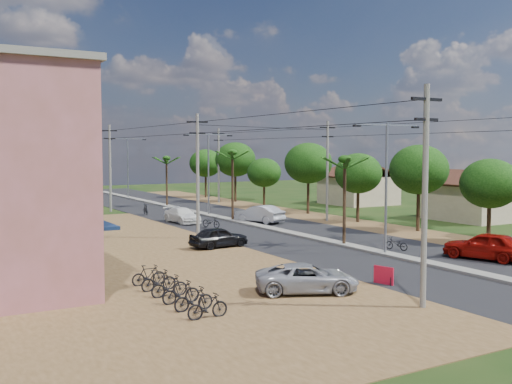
% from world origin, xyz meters
% --- Properties ---
extents(ground, '(160.00, 160.00, 0.00)m').
position_xyz_m(ground, '(0.00, 0.00, 0.00)').
color(ground, black).
rests_on(ground, ground).
extents(road, '(12.00, 110.00, 0.04)m').
position_xyz_m(road, '(0.00, 15.00, 0.02)').
color(road, black).
rests_on(road, ground).
extents(median, '(1.00, 90.00, 0.18)m').
position_xyz_m(median, '(0.00, 18.00, 0.09)').
color(median, '#605E56').
rests_on(median, ground).
extents(dirt_lot_west, '(18.00, 46.00, 0.04)m').
position_xyz_m(dirt_lot_west, '(-15.00, 8.00, 0.02)').
color(dirt_lot_west, '#51391B').
rests_on(dirt_lot_west, ground).
extents(dirt_shoulder_east, '(5.00, 90.00, 0.03)m').
position_xyz_m(dirt_shoulder_east, '(8.50, 15.00, 0.01)').
color(dirt_shoulder_east, '#51391B').
rests_on(dirt_shoulder_east, ground).
extents(house_east_near, '(7.60, 7.50, 4.60)m').
position_xyz_m(house_east_near, '(20.00, 10.00, 2.39)').
color(house_east_near, tan).
rests_on(house_east_near, ground).
extents(house_east_far, '(7.60, 7.50, 4.60)m').
position_xyz_m(house_east_far, '(21.00, 28.00, 2.39)').
color(house_east_far, tan).
rests_on(house_east_far, ground).
extents(tree_east_b, '(4.00, 4.00, 5.83)m').
position_xyz_m(tree_east_b, '(9.30, 0.00, 4.11)').
color(tree_east_b, black).
rests_on(tree_east_b, ground).
extents(tree_east_c, '(4.60, 4.60, 6.83)m').
position_xyz_m(tree_east_c, '(9.70, 7.00, 4.86)').
color(tree_east_c, black).
rests_on(tree_east_c, ground).
extents(tree_east_d, '(4.20, 4.20, 6.13)m').
position_xyz_m(tree_east_d, '(9.40, 14.00, 4.34)').
color(tree_east_d, black).
rests_on(tree_east_d, ground).
extents(tree_east_e, '(4.80, 4.80, 7.14)m').
position_xyz_m(tree_east_e, '(9.60, 22.00, 5.09)').
color(tree_east_e, black).
rests_on(tree_east_e, ground).
extents(tree_east_f, '(3.80, 3.80, 5.52)m').
position_xyz_m(tree_east_f, '(9.20, 30.00, 3.89)').
color(tree_east_f, black).
rests_on(tree_east_f, ground).
extents(tree_east_g, '(5.00, 5.00, 7.38)m').
position_xyz_m(tree_east_g, '(9.80, 38.00, 5.24)').
color(tree_east_g, black).
rests_on(tree_east_g, ground).
extents(tree_east_h, '(4.40, 4.40, 6.52)m').
position_xyz_m(tree_east_h, '(9.50, 46.00, 4.64)').
color(tree_east_h, black).
rests_on(tree_east_h, ground).
extents(palm_median_near, '(2.00, 2.00, 6.15)m').
position_xyz_m(palm_median_near, '(0.00, 4.00, 5.54)').
color(palm_median_near, black).
rests_on(palm_median_near, ground).
extents(palm_median_mid, '(2.00, 2.00, 6.55)m').
position_xyz_m(palm_median_mid, '(0.00, 20.00, 5.90)').
color(palm_median_mid, black).
rests_on(palm_median_mid, ground).
extents(palm_median_far, '(2.00, 2.00, 5.85)m').
position_xyz_m(palm_median_far, '(0.00, 36.00, 5.26)').
color(palm_median_far, black).
rests_on(palm_median_far, ground).
extents(streetlight_near, '(5.10, 0.18, 8.00)m').
position_xyz_m(streetlight_near, '(0.00, 0.00, 4.79)').
color(streetlight_near, gray).
rests_on(streetlight_near, ground).
extents(streetlight_mid, '(5.10, 0.18, 8.00)m').
position_xyz_m(streetlight_mid, '(0.00, 25.00, 4.79)').
color(streetlight_mid, gray).
rests_on(streetlight_mid, ground).
extents(streetlight_far, '(5.10, 0.18, 8.00)m').
position_xyz_m(streetlight_far, '(0.00, 50.00, 4.79)').
color(streetlight_far, gray).
rests_on(streetlight_far, ground).
extents(utility_pole_w_a, '(1.60, 0.24, 9.00)m').
position_xyz_m(utility_pole_w_a, '(-7.00, -10.00, 4.76)').
color(utility_pole_w_a, '#605E56').
rests_on(utility_pole_w_a, ground).
extents(utility_pole_w_b, '(1.60, 0.24, 9.00)m').
position_xyz_m(utility_pole_w_b, '(-7.00, 12.00, 4.76)').
color(utility_pole_w_b, '#605E56').
rests_on(utility_pole_w_b, ground).
extents(utility_pole_w_c, '(1.60, 0.24, 9.00)m').
position_xyz_m(utility_pole_w_c, '(-7.00, 34.00, 4.76)').
color(utility_pole_w_c, '#605E56').
rests_on(utility_pole_w_c, ground).
extents(utility_pole_w_d, '(1.60, 0.24, 9.00)m').
position_xyz_m(utility_pole_w_d, '(-7.00, 55.00, 4.76)').
color(utility_pole_w_d, '#605E56').
rests_on(utility_pole_w_d, ground).
extents(utility_pole_e_b, '(1.60, 0.24, 9.00)m').
position_xyz_m(utility_pole_e_b, '(7.50, 16.00, 4.76)').
color(utility_pole_e_b, '#605E56').
rests_on(utility_pole_e_b, ground).
extents(utility_pole_e_c, '(1.60, 0.24, 9.00)m').
position_xyz_m(utility_pole_e_c, '(7.50, 38.00, 4.76)').
color(utility_pole_e_c, '#605E56').
rests_on(utility_pole_e_c, ground).
extents(car_red_near, '(3.39, 5.15, 1.63)m').
position_xyz_m(car_red_near, '(3.98, -4.10, 0.81)').
color(car_red_near, maroon).
rests_on(car_red_near, ground).
extents(car_silver_mid, '(3.08, 4.93, 1.53)m').
position_xyz_m(car_silver_mid, '(1.50, 17.80, 0.77)').
color(car_silver_mid, '#9C9DA4').
rests_on(car_silver_mid, ground).
extents(car_white_far, '(2.18, 4.65, 1.31)m').
position_xyz_m(car_white_far, '(-4.41, 21.07, 0.66)').
color(car_white_far, silver).
rests_on(car_white_far, ground).
extents(car_parked_silver, '(5.09, 3.87, 1.28)m').
position_xyz_m(car_parked_silver, '(-9.59, -5.54, 0.64)').
color(car_parked_silver, '#9C9DA4').
rests_on(car_parked_silver, ground).
extents(car_parked_dark, '(4.06, 1.94, 1.34)m').
position_xyz_m(car_parked_dark, '(-7.50, 7.61, 0.67)').
color(car_parked_dark, black).
rests_on(car_parked_dark, ground).
extents(moto_rider_east, '(1.00, 1.63, 0.81)m').
position_xyz_m(moto_rider_east, '(1.81, 0.97, 0.41)').
color(moto_rider_east, black).
rests_on(moto_rider_east, ground).
extents(moto_rider_west_a, '(1.27, 2.03, 1.01)m').
position_xyz_m(moto_rider_west_a, '(-3.67, 16.75, 0.50)').
color(moto_rider_west_a, black).
rests_on(moto_rider_west_a, ground).
extents(moto_rider_west_b, '(0.81, 1.94, 1.13)m').
position_xyz_m(moto_rider_west_b, '(-5.00, 28.95, 0.57)').
color(moto_rider_west_b, black).
rests_on(moto_rider_west_b, ground).
extents(roadside_sign, '(0.36, 1.04, 0.88)m').
position_xyz_m(roadside_sign, '(-5.50, -6.00, 0.44)').
color(roadside_sign, '#B81129').
rests_on(roadside_sign, ground).
extents(parked_scooter_row, '(1.66, 6.97, 1.00)m').
position_xyz_m(parked_scooter_row, '(-15.24, -3.86, 0.50)').
color(parked_scooter_row, black).
rests_on(parked_scooter_row, ground).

